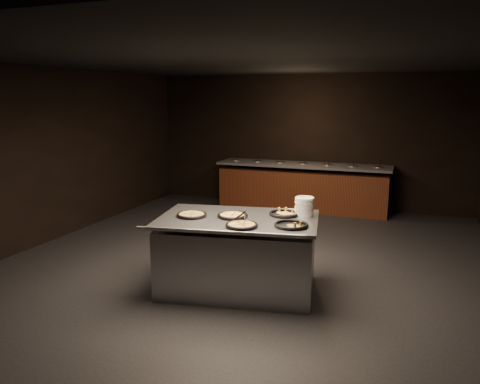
{
  "coord_description": "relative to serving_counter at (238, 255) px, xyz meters",
  "views": [
    {
      "loc": [
        2.19,
        -6.22,
        2.39
      ],
      "look_at": [
        -0.23,
        0.3,
        0.99
      ],
      "focal_mm": 35.0,
      "sensor_mm": 36.0,
      "label": 1
    }
  ],
  "objects": [
    {
      "name": "room",
      "position": [
        -0.22,
        0.98,
        1.0
      ],
      "size": [
        7.02,
        8.02,
        2.92
      ],
      "color": "black",
      "rests_on": "ground"
    },
    {
      "name": "pan_cheese_slices_b",
      "position": [
        0.19,
        -0.37,
        0.51
      ],
      "size": [
        0.38,
        0.38,
        0.04
      ],
      "rotation": [
        0.0,
        0.0,
        2.31
      ],
      "color": "black",
      "rests_on": "serving_counter"
    },
    {
      "name": "plate_stack",
      "position": [
        0.75,
        0.38,
        0.61
      ],
      "size": [
        0.24,
        0.24,
        0.23
      ],
      "primitive_type": "cylinder",
      "color": "silver",
      "rests_on": "serving_counter"
    },
    {
      "name": "serving_counter",
      "position": [
        0.0,
        0.0,
        0.0
      ],
      "size": [
        2.13,
        1.56,
        0.94
      ],
      "rotation": [
        0.0,
        0.0,
        0.17
      ],
      "color": "#B1B3B8",
      "rests_on": "ground"
    },
    {
      "name": "pan_veggie_slices",
      "position": [
        0.72,
        -0.16,
        0.51
      ],
      "size": [
        0.4,
        0.4,
        0.04
      ],
      "rotation": [
        0.0,
        0.0,
        -0.92
      ],
      "color": "black",
      "rests_on": "serving_counter"
    },
    {
      "name": "pan_cheese_slices_a",
      "position": [
        0.5,
        0.33,
        0.51
      ],
      "size": [
        0.39,
        0.39,
        0.04
      ],
      "rotation": [
        0.0,
        0.0,
        0.72
      ],
      "color": "black",
      "rests_on": "serving_counter"
    },
    {
      "name": "salad_bar",
      "position": [
        -0.22,
        4.54,
        -0.01
      ],
      "size": [
        3.7,
        0.83,
        1.18
      ],
      "color": "#5C2F15",
      "rests_on": "ground"
    },
    {
      "name": "pan_cheese_whole",
      "position": [
        -0.07,
        0.01,
        0.51
      ],
      "size": [
        0.38,
        0.38,
        0.04
      ],
      "rotation": [
        0.0,
        0.0,
        0.14
      ],
      "color": "black",
      "rests_on": "serving_counter"
    },
    {
      "name": "server_left",
      "position": [
        0.11,
        -0.06,
        0.56
      ],
      "size": [
        0.17,
        0.29,
        0.15
      ],
      "rotation": [
        0.0,
        0.0,
        2.03
      ],
      "color": "#B1B3B8",
      "rests_on": "serving_counter"
    },
    {
      "name": "pan_veggie_whole",
      "position": [
        -0.57,
        -0.13,
        0.51
      ],
      "size": [
        0.38,
        0.38,
        0.04
      ],
      "rotation": [
        0.0,
        0.0,
        0.28
      ],
      "color": "black",
      "rests_on": "serving_counter"
    },
    {
      "name": "server_right",
      "position": [
        0.18,
        -0.32,
        0.57
      ],
      "size": [
        0.32,
        0.25,
        0.18
      ],
      "rotation": [
        0.0,
        0.0,
        -0.58
      ],
      "color": "#B1B3B8",
      "rests_on": "serving_counter"
    }
  ]
}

